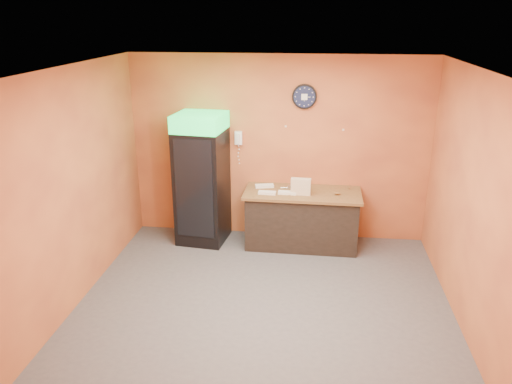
# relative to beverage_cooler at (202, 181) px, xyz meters

# --- Properties ---
(floor) EXTENTS (4.50, 4.50, 0.00)m
(floor) POSITION_rel_beverage_cooler_xyz_m (1.12, -1.61, -0.97)
(floor) COLOR #47474C
(floor) RESTS_ON ground
(back_wall) EXTENTS (4.50, 0.02, 2.80)m
(back_wall) POSITION_rel_beverage_cooler_xyz_m (1.12, 0.39, 0.43)
(back_wall) COLOR orange
(back_wall) RESTS_ON floor
(left_wall) EXTENTS (0.02, 4.00, 2.80)m
(left_wall) POSITION_rel_beverage_cooler_xyz_m (-1.13, -1.61, 0.43)
(left_wall) COLOR orange
(left_wall) RESTS_ON floor
(right_wall) EXTENTS (0.02, 4.00, 2.80)m
(right_wall) POSITION_rel_beverage_cooler_xyz_m (3.37, -1.61, 0.43)
(right_wall) COLOR orange
(right_wall) RESTS_ON floor
(ceiling) EXTENTS (4.50, 4.00, 0.02)m
(ceiling) POSITION_rel_beverage_cooler_xyz_m (1.12, -1.61, 1.83)
(ceiling) COLOR white
(ceiling) RESTS_ON back_wall
(beverage_cooler) EXTENTS (0.77, 0.77, 1.98)m
(beverage_cooler) POSITION_rel_beverage_cooler_xyz_m (0.00, 0.00, 0.00)
(beverage_cooler) COLOR black
(beverage_cooler) RESTS_ON floor
(prep_counter) EXTENTS (1.64, 0.75, 0.82)m
(prep_counter) POSITION_rel_beverage_cooler_xyz_m (1.51, 0.03, -0.56)
(prep_counter) COLOR black
(prep_counter) RESTS_ON floor
(wall_clock) EXTENTS (0.36, 0.06, 0.36)m
(wall_clock) POSITION_rel_beverage_cooler_xyz_m (1.48, 0.36, 1.23)
(wall_clock) COLOR black
(wall_clock) RESTS_ON back_wall
(wall_phone) EXTENTS (0.11, 0.10, 0.20)m
(wall_phone) POSITION_rel_beverage_cooler_xyz_m (0.51, 0.34, 0.59)
(wall_phone) COLOR white
(wall_phone) RESTS_ON back_wall
(butcher_paper) EXTENTS (1.73, 0.83, 0.04)m
(butcher_paper) POSITION_rel_beverage_cooler_xyz_m (1.51, 0.03, -0.13)
(butcher_paper) COLOR brown
(butcher_paper) RESTS_ON prep_counter
(sub_roll_stack) EXTENTS (0.29, 0.12, 0.24)m
(sub_roll_stack) POSITION_rel_beverage_cooler_xyz_m (1.48, -0.10, 0.01)
(sub_roll_stack) COLOR beige
(sub_roll_stack) RESTS_ON butcher_paper
(wrapped_sandwich_left) EXTENTS (0.26, 0.11, 0.04)m
(wrapped_sandwich_left) POSITION_rel_beverage_cooler_xyz_m (1.00, -0.13, -0.09)
(wrapped_sandwich_left) COLOR white
(wrapped_sandwich_left) RESTS_ON butcher_paper
(wrapped_sandwich_mid) EXTENTS (0.27, 0.11, 0.04)m
(wrapped_sandwich_mid) POSITION_rel_beverage_cooler_xyz_m (1.29, -0.10, -0.09)
(wrapped_sandwich_mid) COLOR white
(wrapped_sandwich_mid) RESTS_ON butcher_paper
(wrapped_sandwich_right) EXTENTS (0.30, 0.17, 0.04)m
(wrapped_sandwich_right) POSITION_rel_beverage_cooler_xyz_m (0.93, 0.16, -0.09)
(wrapped_sandwich_right) COLOR white
(wrapped_sandwich_right) RESTS_ON butcher_paper
(kitchen_tool) EXTENTS (0.05, 0.05, 0.05)m
(kitchen_tool) POSITION_rel_beverage_cooler_xyz_m (1.31, 0.14, -0.08)
(kitchen_tool) COLOR silver
(kitchen_tool) RESTS_ON butcher_paper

